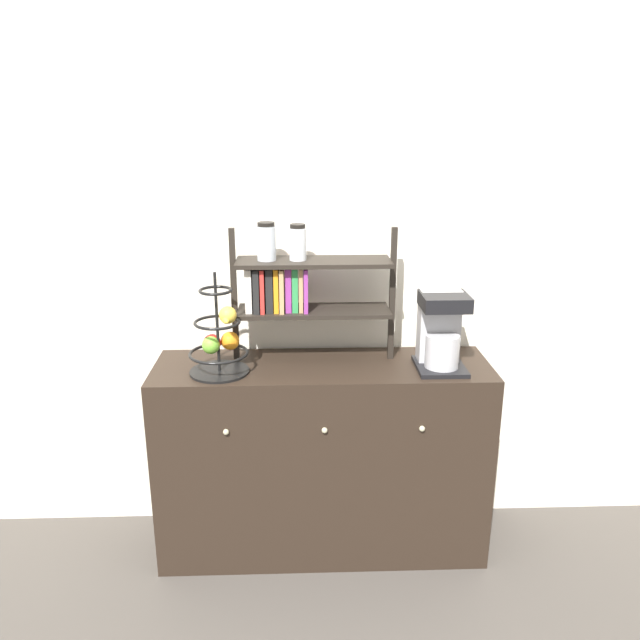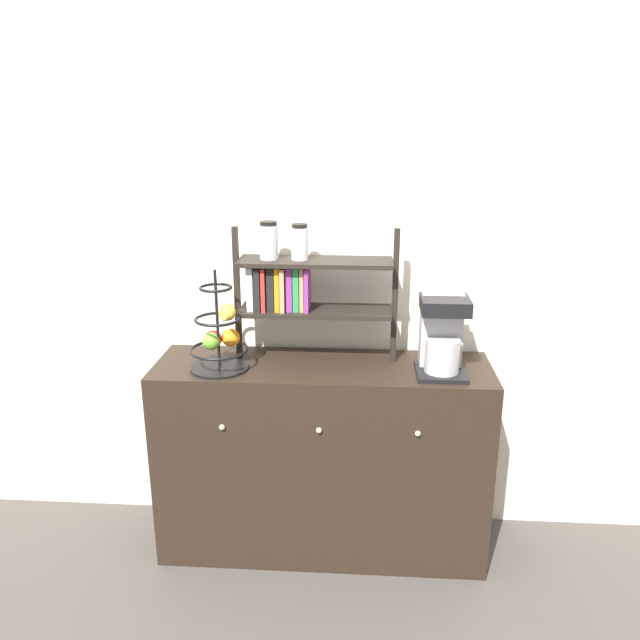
% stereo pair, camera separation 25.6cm
% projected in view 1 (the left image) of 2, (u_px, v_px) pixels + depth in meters
% --- Properties ---
extents(ground_plane, '(12.00, 12.00, 0.00)m').
position_uv_depth(ground_plane, '(324.00, 573.00, 2.69)').
color(ground_plane, '#47423D').
extents(wall_back, '(7.00, 0.05, 2.60)m').
position_uv_depth(wall_back, '(320.00, 254.00, 2.74)').
color(wall_back, silver).
rests_on(wall_back, ground_plane).
extents(sideboard, '(1.42, 0.44, 0.88)m').
position_uv_depth(sideboard, '(322.00, 458.00, 2.75)').
color(sideboard, black).
rests_on(sideboard, ground_plane).
extents(coffee_maker, '(0.20, 0.23, 0.32)m').
position_uv_depth(coffee_maker, '(441.00, 331.00, 2.56)').
color(coffee_maker, black).
rests_on(coffee_maker, sideboard).
extents(fruit_stand, '(0.24, 0.24, 0.42)m').
position_uv_depth(fruit_stand, '(220.00, 340.00, 2.51)').
color(fruit_stand, black).
rests_on(fruit_stand, sideboard).
extents(shelf_hutch, '(0.69, 0.20, 0.59)m').
position_uv_depth(shelf_hutch, '(293.00, 282.00, 2.59)').
color(shelf_hutch, black).
rests_on(shelf_hutch, sideboard).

